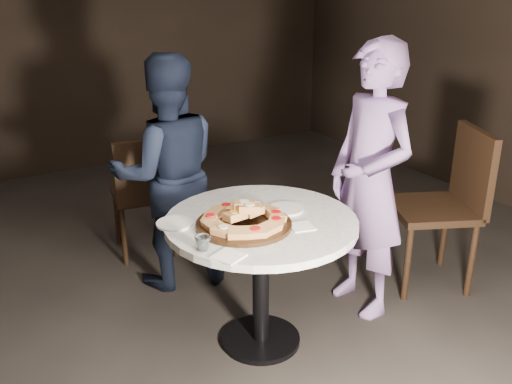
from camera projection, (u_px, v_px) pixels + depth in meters
floor at (239, 350)px, 3.07m from camera, size 7.00×7.00×0.00m
table at (261, 243)px, 2.93m from camera, size 1.14×1.14×0.74m
serving_board at (244, 224)px, 2.79m from camera, size 0.54×0.54×0.02m
focaccia_pile at (244, 216)px, 2.78m from camera, size 0.42×0.42×0.11m
plate_left at (175, 223)px, 2.82m from camera, size 0.19×0.19×0.01m
plate_right at (286, 209)px, 2.99m from camera, size 0.23×0.23×0.01m
water_glass at (203, 243)px, 2.55m from camera, size 0.10×0.10×0.07m
napkin_near at (229, 256)px, 2.50m from camera, size 0.16×0.16×0.01m
napkin_far at (302, 226)px, 2.79m from camera, size 0.13×0.13×0.01m
chair_far at (145, 189)px, 3.92m from camera, size 0.48×0.50×0.88m
chair_right at (449, 197)px, 3.56m from camera, size 0.65×0.64×1.02m
diner_navy at (167, 174)px, 3.52m from camera, size 0.82×0.70×1.48m
diner_teal at (370, 181)px, 3.22m from camera, size 0.38×0.58×1.59m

